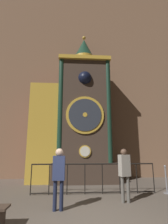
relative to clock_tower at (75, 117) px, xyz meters
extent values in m
cube|color=#846047|center=(0.31, 1.30, 3.64)|extent=(24.00, 0.30, 13.91)
cube|color=#423328|center=(0.48, 0.03, -2.82)|extent=(3.25, 1.61, 0.98)
cube|color=#423328|center=(0.48, 0.03, 0.47)|extent=(2.60, 1.40, 5.60)
cube|color=gold|center=(0.48, -0.08, 3.16)|extent=(2.81, 1.54, 0.20)
cylinder|color=gold|center=(0.48, -0.70, -1.78)|extent=(0.59, 0.05, 0.59)
cylinder|color=silver|center=(0.48, -0.73, -1.78)|extent=(0.48, 0.03, 0.48)
cylinder|color=gold|center=(0.48, -0.70, 0.02)|extent=(1.93, 0.07, 1.93)
cylinder|color=#2D333D|center=(0.48, -0.75, 0.02)|extent=(1.66, 0.04, 1.66)
cylinder|color=gold|center=(0.48, -0.77, 0.02)|extent=(0.23, 0.03, 0.23)
cube|color=black|center=(0.48, -0.18, 2.03)|extent=(0.89, 0.42, 0.89)
sphere|color=black|center=(0.48, -0.62, 2.03)|extent=(0.72, 0.72, 0.72)
cylinder|color=#193828|center=(-0.76, -0.60, 0.47)|extent=(0.26, 0.26, 5.60)
cylinder|color=#193828|center=(1.73, -0.60, 0.47)|extent=(0.26, 0.26, 5.60)
cylinder|color=gold|center=(0.48, 0.03, 3.41)|extent=(1.19, 1.19, 0.30)
cone|color=#1C3D2C|center=(0.48, 0.03, 4.16)|extent=(1.13, 1.13, 1.19)
sphere|color=gold|center=(0.48, 0.03, 4.87)|extent=(0.20, 0.20, 0.20)
cube|color=maroon|center=(-1.59, 0.08, -0.79)|extent=(1.45, 1.19, 5.05)
cube|color=gold|center=(-1.59, -0.53, -0.79)|extent=(1.53, 0.06, 5.05)
cylinder|color=black|center=(-1.65, -2.36, -2.76)|extent=(0.04, 0.04, 1.11)
cylinder|color=black|center=(-0.98, -2.36, -2.76)|extent=(0.04, 0.04, 1.11)
cylinder|color=black|center=(-0.31, -2.36, -2.76)|extent=(0.04, 0.04, 1.11)
cylinder|color=black|center=(0.36, -2.36, -2.76)|extent=(0.04, 0.04, 1.11)
cylinder|color=black|center=(1.03, -2.36, -2.76)|extent=(0.04, 0.04, 1.11)
cylinder|color=black|center=(1.70, -2.36, -2.76)|extent=(0.04, 0.04, 1.11)
cylinder|color=black|center=(2.37, -2.36, -2.76)|extent=(0.04, 0.04, 1.11)
cylinder|color=black|center=(3.05, -2.36, -2.76)|extent=(0.04, 0.04, 1.11)
cylinder|color=black|center=(0.70, -2.36, -2.23)|extent=(4.70, 0.05, 0.05)
cylinder|color=black|center=(0.70, -2.36, -3.25)|extent=(4.70, 0.04, 0.04)
cylinder|color=#1B213A|center=(-0.60, -4.07, -2.91)|extent=(0.11, 0.11, 0.80)
cylinder|color=#1B213A|center=(-0.42, -4.07, -2.91)|extent=(0.11, 0.11, 0.80)
cube|color=navy|center=(-0.51, -4.07, -2.18)|extent=(0.35, 0.23, 0.67)
sphere|color=beige|center=(-0.51, -4.07, -1.74)|extent=(0.22, 0.22, 0.22)
cylinder|color=#58554F|center=(1.49, -3.48, -2.91)|extent=(0.11, 0.11, 0.80)
cylinder|color=#58554F|center=(1.67, -3.48, -2.91)|extent=(0.11, 0.11, 0.80)
cube|color=gray|center=(1.58, -3.48, -2.18)|extent=(0.39, 0.31, 0.68)
sphere|color=brown|center=(1.58, -3.48, -1.74)|extent=(0.20, 0.20, 0.20)
cylinder|color=gray|center=(3.50, -2.45, -3.30)|extent=(0.28, 0.28, 0.04)
cylinder|color=gray|center=(3.50, -2.45, -2.84)|extent=(0.06, 0.06, 0.95)
sphere|color=gray|center=(3.50, -2.45, -2.32)|extent=(0.09, 0.09, 0.09)
cube|color=#423328|center=(-1.66, -5.06, -3.12)|extent=(0.08, 0.36, 0.39)
camera|label=1|loc=(-0.14, -9.34, -1.61)|focal=28.00mm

